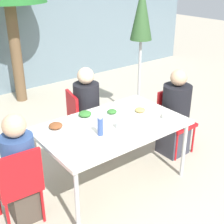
# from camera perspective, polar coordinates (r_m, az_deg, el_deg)

# --- Properties ---
(ground_plane) EXTENTS (24.00, 24.00, 0.00)m
(ground_plane) POSITION_cam_1_polar(r_m,az_deg,el_deg) (3.84, 0.00, -12.39)
(ground_plane) COLOR #B2A893
(dining_table) EXTENTS (1.60, 0.99, 0.76)m
(dining_table) POSITION_cam_1_polar(r_m,az_deg,el_deg) (3.46, 0.00, -3.02)
(dining_table) COLOR silver
(dining_table) RESTS_ON ground
(chair_left) EXTENTS (0.43, 0.43, 0.86)m
(chair_left) POSITION_cam_1_polar(r_m,az_deg,el_deg) (3.12, -16.62, -12.10)
(chair_left) COLOR red
(chair_left) RESTS_ON ground
(person_left) EXTENTS (0.31, 0.31, 1.16)m
(person_left) POSITION_cam_1_polar(r_m,az_deg,el_deg) (3.16, -16.34, -10.35)
(person_left) COLOR #473D33
(person_left) RESTS_ON ground
(chair_right) EXTENTS (0.40, 0.40, 0.86)m
(chair_right) POSITION_cam_1_polar(r_m,az_deg,el_deg) (4.29, 11.04, -0.77)
(chair_right) COLOR red
(chair_right) RESTS_ON ground
(person_right) EXTENTS (0.37, 0.37, 1.19)m
(person_right) POSITION_cam_1_polar(r_m,az_deg,el_deg) (4.19, 11.45, -0.68)
(person_right) COLOR #383842
(person_right) RESTS_ON ground
(chair_far) EXTENTS (0.47, 0.47, 0.86)m
(chair_far) POSITION_cam_1_polar(r_m,az_deg,el_deg) (4.20, -5.84, -1.03)
(chair_far) COLOR red
(chair_far) RESTS_ON ground
(person_far) EXTENTS (0.36, 0.36, 1.20)m
(person_far) POSITION_cam_1_polar(r_m,az_deg,el_deg) (4.15, -4.60, -0.28)
(person_far) COLOR #473D33
(person_far) RESTS_ON ground
(closed_umbrella) EXTENTS (0.36, 0.36, 2.16)m
(closed_umbrella) POSITION_cam_1_polar(r_m,az_deg,el_deg) (4.85, 5.41, 16.25)
(closed_umbrella) COLOR #333333
(closed_umbrella) RESTS_ON ground
(plate_0) EXTENTS (0.27, 0.27, 0.07)m
(plate_0) POSITION_cam_1_polar(r_m,az_deg,el_deg) (3.60, -4.95, -0.56)
(plate_0) COLOR white
(plate_0) RESTS_ON dining_table
(plate_1) EXTENTS (0.22, 0.22, 0.06)m
(plate_1) POSITION_cam_1_polar(r_m,az_deg,el_deg) (3.71, 5.16, 0.17)
(plate_1) COLOR white
(plate_1) RESTS_ON dining_table
(plate_2) EXTENTS (0.27, 0.27, 0.07)m
(plate_2) POSITION_cam_1_polar(r_m,az_deg,el_deg) (3.37, -10.25, -2.71)
(plate_2) COLOR white
(plate_2) RESTS_ON dining_table
(plate_3) EXTENTS (0.21, 0.21, 0.06)m
(plate_3) POSITION_cam_1_polar(r_m,az_deg,el_deg) (3.66, -0.01, -0.12)
(plate_3) COLOR white
(plate_3) RESTS_ON dining_table
(bottle) EXTENTS (0.06, 0.06, 0.21)m
(bottle) POSITION_cam_1_polar(r_m,az_deg,el_deg) (3.18, -2.16, -2.65)
(bottle) COLOR #334C8E
(bottle) RESTS_ON dining_table
(drinking_cup) EXTENTS (0.07, 0.07, 0.10)m
(drinking_cup) POSITION_cam_1_polar(r_m,az_deg,el_deg) (3.33, 1.37, -2.28)
(drinking_cup) COLOR silver
(drinking_cup) RESTS_ON dining_table
(salad_bowl) EXTENTS (0.18, 0.18, 0.05)m
(salad_bowl) POSITION_cam_1_polar(r_m,az_deg,el_deg) (3.62, 10.54, -0.75)
(salad_bowl) COLOR white
(salad_bowl) RESTS_ON dining_table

